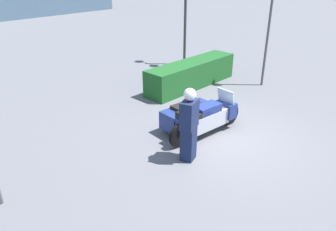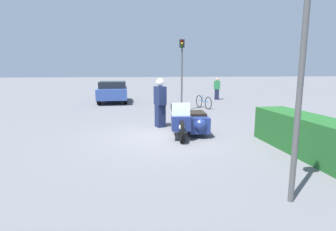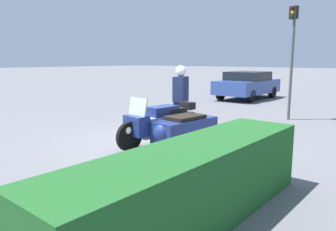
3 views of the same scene
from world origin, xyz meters
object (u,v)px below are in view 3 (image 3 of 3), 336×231
Objects in this scene: hedge_bush_curbside at (192,185)px; police_motorcycle at (172,126)px; parked_car_background at (247,84)px; officer_rider at (181,97)px; traffic_light_far at (292,47)px.

police_motorcycle is at bearing -136.73° from hedge_bush_curbside.
police_motorcycle is 0.63× the size of hedge_bush_curbside.
police_motorcycle is 0.66× the size of parked_car_background.
police_motorcycle is 1.64m from officer_rider.
officer_rider is (-1.35, -0.79, 0.50)m from police_motorcycle.
traffic_light_far reaches higher than police_motorcycle.
officer_rider is 0.46× the size of parked_car_background.
police_motorcycle is at bearing -78.22° from officer_rider.
traffic_light_far is at bearing 176.45° from police_motorcycle.
police_motorcycle is 3.66m from hedge_bush_curbside.
parked_car_background reaches higher than hedge_bush_curbside.
hedge_bush_curbside is at bearing -69.10° from officer_rider.
hedge_bush_curbside is 13.49m from parked_car_background.
traffic_light_far reaches higher than parked_car_background.
traffic_light_far is at bearing -167.83° from hedge_bush_curbside.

